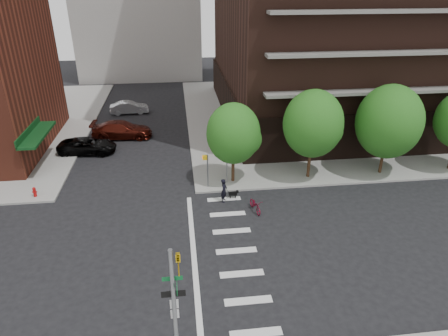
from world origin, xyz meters
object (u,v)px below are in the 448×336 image
(fire_hydrant, at_px, (35,191))
(parked_car_black, at_px, (87,146))
(parked_car_maroon, at_px, (122,130))
(parked_car_silver, at_px, (129,108))
(scooter, at_px, (255,205))
(traffic_signal, at_px, (176,323))
(dog_walker, at_px, (224,190))

(fire_hydrant, distance_m, parked_car_black, 8.17)
(parked_car_black, bearing_deg, parked_car_maroon, -33.48)
(parked_car_maroon, xyz_separation_m, parked_car_silver, (0.00, 7.67, -0.13))
(parked_car_black, bearing_deg, scooter, -126.35)
(fire_hydrant, bearing_deg, parked_car_silver, 75.21)
(fire_hydrant, bearing_deg, traffic_signal, -56.74)
(parked_car_black, relative_size, scooter, 2.86)
(traffic_signal, distance_m, parked_car_maroon, 27.10)
(scooter, bearing_deg, parked_car_silver, 103.26)
(parked_car_maroon, distance_m, scooter, 18.18)
(scooter, bearing_deg, parked_car_maroon, 113.47)
(traffic_signal, xyz_separation_m, parked_car_black, (-7.73, 23.13, -1.99))
(traffic_signal, height_order, dog_walker, traffic_signal)
(fire_hydrant, height_order, dog_walker, dog_walker)
(parked_car_black, bearing_deg, dog_walker, -126.87)
(fire_hydrant, xyz_separation_m, parked_car_maroon, (5.00, 11.27, 0.29))
(traffic_signal, distance_m, scooter, 13.06)
(fire_hydrant, xyz_separation_m, parked_car_silver, (5.00, 18.94, 0.16))
(traffic_signal, height_order, parked_car_silver, traffic_signal)
(fire_hydrant, bearing_deg, dog_walker, -8.80)
(parked_car_silver, xyz_separation_m, dog_walker, (8.47, -21.02, 0.17))
(parked_car_black, height_order, dog_walker, dog_walker)
(parked_car_black, xyz_separation_m, parked_car_maroon, (2.70, 3.43, 0.14))
(fire_hydrant, xyz_separation_m, parked_car_black, (2.30, 7.84, 0.15))
(parked_car_silver, bearing_deg, fire_hydrant, 161.43)
(parked_car_maroon, relative_size, dog_walker, 3.29)
(fire_hydrant, bearing_deg, scooter, -13.18)
(parked_car_silver, distance_m, dog_walker, 22.66)
(parked_car_silver, bearing_deg, traffic_signal, -175.41)
(fire_hydrant, bearing_deg, parked_car_black, 73.65)
(parked_car_silver, relative_size, dog_walker, 2.45)
(parked_car_black, relative_size, parked_car_silver, 1.17)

